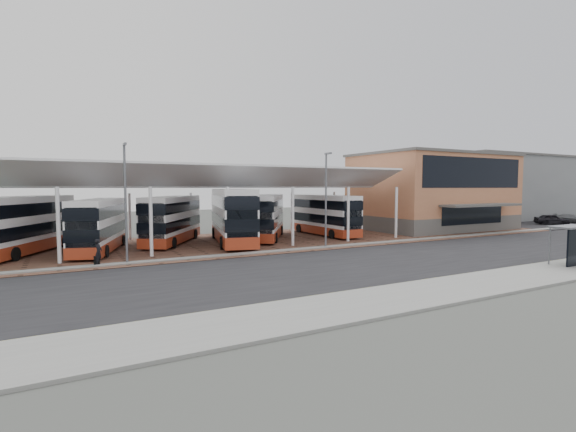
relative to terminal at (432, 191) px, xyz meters
name	(u,v)px	position (x,y,z in m)	size (l,w,h in m)	color
ground	(352,261)	(-23.00, -13.92, -4.66)	(140.00, 140.00, 0.00)	#41443F
road	(361,263)	(-23.00, -14.92, -4.65)	(120.00, 14.00, 0.02)	black
forecourt	(288,239)	(-21.00, -0.92, -4.63)	(72.00, 16.00, 0.06)	brown
sidewalk	(459,287)	(-23.00, -22.92, -4.59)	(120.00, 4.00, 0.14)	gray
north_kerb	(306,249)	(-23.00, -7.72, -4.59)	(120.00, 0.80, 0.14)	gray
carpark_surface	(559,223)	(21.00, -3.92, -4.62)	(22.00, 10.00, 0.08)	black
yellow_line_near	(429,281)	(-23.00, -20.92, -4.63)	(120.00, 0.12, 0.01)	#D5C000
yellow_line_far	(425,280)	(-23.00, -20.62, -4.63)	(120.00, 0.12, 0.01)	#D5C000
canopy	(207,180)	(-29.00, 0.01, 1.14)	(37.00, 11.63, 7.07)	white
terminal	(432,191)	(0.00, 0.00, 0.00)	(18.40, 14.40, 9.25)	#565451
warehouse	(490,187)	(25.00, 10.08, 0.50)	(30.50, 20.50, 10.25)	slate
lamp_west	(126,200)	(-37.00, -7.65, -0.30)	(0.16, 0.90, 8.07)	slate
lamp_east	(326,197)	(-21.00, -7.65, -0.30)	(0.16, 0.90, 8.07)	slate
bus_0	(25,225)	(-43.29, 0.59, -2.40)	(7.03, 10.72, 4.43)	white
bus_1	(99,226)	(-38.18, -1.04, -2.53)	(5.20, 10.35, 4.17)	white
bus_2	(172,220)	(-31.92, 1.26, -2.47)	(7.43, 10.15, 4.29)	white
bus_3	(232,216)	(-27.04, -1.30, -2.14)	(5.45, 12.30, 4.94)	white
bus_4	(267,217)	(-22.82, 0.19, -2.44)	(7.63, 10.21, 4.34)	white
bus_5	(324,215)	(-16.08, 0.13, -2.48)	(2.63, 10.36, 4.26)	white
pedestrian	(99,252)	(-38.73, -7.47, -3.73)	(0.63, 0.42, 1.74)	black
suitcase	(97,261)	(-38.85, -7.44, -4.29)	(0.36, 0.26, 0.62)	black
carpark_car_a	(552,219)	(17.95, -4.58, -3.86)	(1.70, 4.22, 1.44)	black
carpark_car_b	(572,218)	(23.24, -4.37, -3.95)	(1.76, 4.32, 1.25)	#53565A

